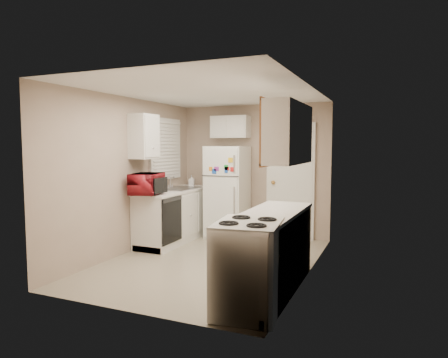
% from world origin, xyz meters
% --- Properties ---
extents(floor, '(3.80, 3.80, 0.00)m').
position_xyz_m(floor, '(0.00, 0.00, 0.00)').
color(floor, '#B0A48A').
rests_on(floor, ground).
extents(ceiling, '(3.80, 3.80, 0.00)m').
position_xyz_m(ceiling, '(0.00, 0.00, 2.40)').
color(ceiling, white).
rests_on(ceiling, floor).
extents(wall_left, '(3.80, 3.80, 0.00)m').
position_xyz_m(wall_left, '(-1.40, 0.00, 1.20)').
color(wall_left, tan).
rests_on(wall_left, floor).
extents(wall_right, '(3.80, 3.80, 0.00)m').
position_xyz_m(wall_right, '(1.40, 0.00, 1.20)').
color(wall_right, tan).
rests_on(wall_right, floor).
extents(wall_back, '(2.80, 2.80, 0.00)m').
position_xyz_m(wall_back, '(0.00, 1.90, 1.20)').
color(wall_back, tan).
rests_on(wall_back, floor).
extents(wall_front, '(2.80, 2.80, 0.00)m').
position_xyz_m(wall_front, '(0.00, -1.90, 1.20)').
color(wall_front, tan).
rests_on(wall_front, floor).
extents(left_counter, '(0.60, 1.80, 0.90)m').
position_xyz_m(left_counter, '(-1.10, 0.90, 0.45)').
color(left_counter, silver).
rests_on(left_counter, floor).
extents(dishwasher, '(0.03, 0.58, 0.72)m').
position_xyz_m(dishwasher, '(-0.81, 0.30, 0.49)').
color(dishwasher, black).
rests_on(dishwasher, floor).
extents(sink, '(0.54, 0.74, 0.16)m').
position_xyz_m(sink, '(-1.10, 1.05, 0.86)').
color(sink, gray).
rests_on(sink, left_counter).
extents(microwave, '(0.65, 0.46, 0.39)m').
position_xyz_m(microwave, '(-1.15, 0.13, 1.05)').
color(microwave, maroon).
rests_on(microwave, left_counter).
extents(soap_bottle, '(0.12, 0.12, 0.21)m').
position_xyz_m(soap_bottle, '(-1.09, 1.51, 1.00)').
color(soap_bottle, white).
rests_on(soap_bottle, left_counter).
extents(window_blinds, '(0.10, 0.98, 1.08)m').
position_xyz_m(window_blinds, '(-1.36, 1.05, 1.60)').
color(window_blinds, silver).
rests_on(window_blinds, wall_left).
extents(upper_cabinet_left, '(0.30, 0.45, 0.70)m').
position_xyz_m(upper_cabinet_left, '(-1.25, 0.22, 1.80)').
color(upper_cabinet_left, silver).
rests_on(upper_cabinet_left, wall_left).
extents(refrigerator, '(0.69, 0.67, 1.65)m').
position_xyz_m(refrigerator, '(-0.37, 1.53, 0.82)').
color(refrigerator, white).
rests_on(refrigerator, floor).
extents(cabinet_over_fridge, '(0.70, 0.30, 0.40)m').
position_xyz_m(cabinet_over_fridge, '(-0.40, 1.75, 2.00)').
color(cabinet_over_fridge, silver).
rests_on(cabinet_over_fridge, wall_back).
extents(interior_door, '(0.86, 0.06, 2.08)m').
position_xyz_m(interior_door, '(0.70, 1.86, 1.02)').
color(interior_door, white).
rests_on(interior_door, floor).
extents(right_counter, '(0.60, 2.00, 0.90)m').
position_xyz_m(right_counter, '(1.10, -0.80, 0.45)').
color(right_counter, silver).
rests_on(right_counter, floor).
extents(stove, '(0.71, 0.83, 0.92)m').
position_xyz_m(stove, '(1.08, -1.44, 0.46)').
color(stove, white).
rests_on(stove, floor).
extents(upper_cabinet_right, '(0.30, 1.20, 0.70)m').
position_xyz_m(upper_cabinet_right, '(1.25, -0.50, 1.80)').
color(upper_cabinet_right, silver).
rests_on(upper_cabinet_right, wall_right).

